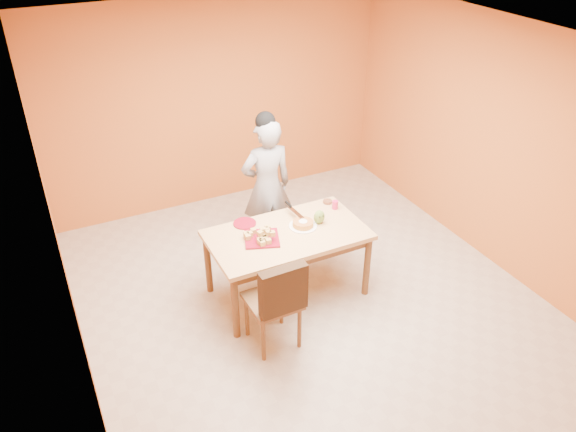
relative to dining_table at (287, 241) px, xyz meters
name	(u,v)px	position (x,y,z in m)	size (l,w,h in m)	color
floor	(307,298)	(0.15, -0.19, -0.67)	(5.00, 5.00, 0.00)	#BBB29F
ceiling	(313,41)	(0.15, -0.19, 2.03)	(5.00, 5.00, 0.00)	white
wall_back	(218,103)	(0.15, 2.31, 0.68)	(4.50, 4.50, 0.00)	#BA632A
wall_left	(59,246)	(-2.10, -0.19, 0.68)	(5.00, 5.00, 0.00)	#BA632A
wall_right	(491,143)	(2.40, -0.19, 0.68)	(5.00, 5.00, 0.00)	#BA632A
dining_table	(287,241)	(0.00, 0.00, 0.00)	(1.60, 0.90, 0.76)	tan
dining_chair	(273,300)	(-0.45, -0.63, -0.14)	(0.47, 0.55, 1.01)	brown
pastry_pile	(262,234)	(-0.28, 0.01, 0.16)	(0.30, 0.30, 0.10)	tan
person	(267,187)	(0.18, 0.88, 0.16)	(0.60, 0.39, 1.64)	gray
pastry_platter	(262,239)	(-0.28, 0.01, 0.10)	(0.34, 0.34, 0.02)	maroon
red_dinner_plate	(245,223)	(-0.32, 0.35, 0.10)	(0.24, 0.24, 0.01)	maroon
white_cake_plate	(303,226)	(0.20, 0.04, 0.10)	(0.29, 0.29, 0.01)	white
sponge_cake	(303,224)	(0.20, 0.04, 0.13)	(0.21, 0.21, 0.05)	gold
cake_server	(296,213)	(0.21, 0.22, 0.16)	(0.05, 0.26, 0.01)	silver
egg_ornament	(319,217)	(0.38, 0.02, 0.17)	(0.12, 0.10, 0.15)	olive
magenta_glass	(335,205)	(0.68, 0.21, 0.14)	(0.07, 0.07, 0.09)	#C91E52
checker_tin	(327,202)	(0.67, 0.35, 0.11)	(0.10, 0.10, 0.03)	#3E1C10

